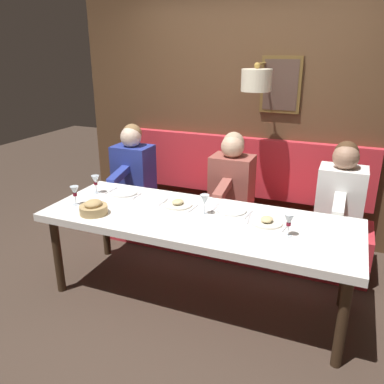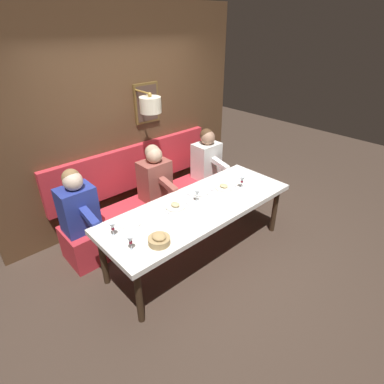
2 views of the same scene
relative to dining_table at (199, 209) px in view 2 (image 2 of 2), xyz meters
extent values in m
plane|color=#423328|center=(0.00, 0.00, -0.68)|extent=(12.00, 12.00, 0.00)
cube|color=white|center=(0.00, 0.00, 0.03)|extent=(0.90, 2.46, 0.06)
cylinder|color=#352416|center=(-0.35, -1.13, -0.34)|extent=(0.07, 0.07, 0.68)
cylinder|color=#352416|center=(-0.35, 1.13, -0.34)|extent=(0.07, 0.07, 0.68)
cylinder|color=#352416|center=(0.35, -1.13, -0.34)|extent=(0.07, 0.07, 0.68)
cylinder|color=#352416|center=(0.35, 1.13, -0.34)|extent=(0.07, 0.07, 0.68)
cube|color=red|center=(0.89, 0.00, -0.45)|extent=(0.52, 2.66, 0.45)
cube|color=brown|center=(1.48, 0.00, 0.77)|extent=(0.10, 3.86, 2.90)
cube|color=red|center=(1.39, 0.00, 0.09)|extent=(0.10, 2.66, 0.64)
cube|color=brown|center=(1.42, -0.32, 0.96)|extent=(0.04, 0.40, 0.55)
cube|color=#4C382D|center=(1.40, -0.32, 0.96)|extent=(0.01, 0.34, 0.49)
cylinder|color=#A37F38|center=(1.25, -0.15, 1.16)|extent=(0.35, 0.02, 0.02)
cylinder|color=beige|center=(1.08, -0.15, 1.02)|extent=(0.28, 0.28, 0.20)
sphere|color=#A37F38|center=(1.08, -0.15, 1.15)|extent=(0.06, 0.06, 0.06)
cube|color=white|center=(0.89, -1.01, 0.05)|extent=(0.30, 0.40, 0.56)
sphere|color=#A37A60|center=(0.87, -1.01, 0.43)|extent=(0.22, 0.22, 0.22)
sphere|color=#4C331E|center=(0.90, -1.01, 0.46)|extent=(0.20, 0.20, 0.20)
cube|color=white|center=(0.60, -1.01, 0.09)|extent=(0.33, 0.09, 0.14)
cube|color=#934C42|center=(0.89, -0.01, 0.05)|extent=(0.30, 0.40, 0.56)
sphere|color=#D1A889|center=(0.87, -0.01, 0.43)|extent=(0.22, 0.22, 0.22)
sphere|color=tan|center=(0.90, -0.01, 0.46)|extent=(0.20, 0.20, 0.20)
cube|color=#934C42|center=(0.60, -0.01, 0.09)|extent=(0.33, 0.09, 0.14)
cube|color=#283893|center=(0.89, 1.10, 0.05)|extent=(0.30, 0.40, 0.56)
sphere|color=beige|center=(0.87, 1.10, 0.43)|extent=(0.22, 0.22, 0.22)
sphere|color=#937047|center=(0.90, 1.10, 0.46)|extent=(0.20, 0.20, 0.20)
cube|color=#283893|center=(0.60, 1.10, 0.09)|extent=(0.33, 0.09, 0.14)
cylinder|color=silver|center=(0.21, -0.21, 0.07)|extent=(0.24, 0.24, 0.01)
cube|color=silver|center=(0.19, -0.36, 0.07)|extent=(0.17, 0.04, 0.01)
cube|color=silver|center=(0.23, -0.07, 0.07)|extent=(0.18, 0.02, 0.01)
cylinder|color=silver|center=(0.15, 0.24, 0.07)|extent=(0.24, 0.24, 0.01)
ellipsoid|color=#D1BC84|center=(0.15, 0.24, 0.10)|extent=(0.11, 0.09, 0.04)
cube|color=silver|center=(0.13, 0.09, 0.07)|extent=(0.17, 0.03, 0.01)
cube|color=silver|center=(0.17, 0.38, 0.07)|extent=(0.18, 0.02, 0.01)
cylinder|color=silver|center=(0.23, 0.81, 0.07)|extent=(0.24, 0.24, 0.01)
cube|color=silver|center=(0.21, 0.66, 0.07)|extent=(0.17, 0.02, 0.01)
cube|color=silver|center=(0.25, 0.95, 0.07)|extent=(0.18, 0.03, 0.01)
cylinder|color=silver|center=(0.08, -0.52, 0.07)|extent=(0.24, 0.24, 0.01)
ellipsoid|color=#D1BC84|center=(0.08, -0.52, 0.10)|extent=(0.11, 0.09, 0.04)
cube|color=silver|center=(0.06, -0.67, 0.07)|extent=(0.17, 0.04, 0.01)
cube|color=silver|center=(0.10, -0.38, 0.07)|extent=(0.18, 0.04, 0.01)
cylinder|color=silver|center=(-0.06, -0.70, 0.07)|extent=(0.06, 0.06, 0.00)
cylinder|color=silver|center=(-0.06, -0.70, 0.11)|extent=(0.01, 0.01, 0.07)
cone|color=silver|center=(-0.06, -0.70, 0.19)|extent=(0.07, 0.07, 0.08)
cylinder|color=maroon|center=(-0.06, -0.70, 0.15)|extent=(0.03, 0.03, 0.02)
cylinder|color=silver|center=(-0.16, 1.04, 0.07)|extent=(0.06, 0.06, 0.00)
cylinder|color=silver|center=(-0.16, 1.04, 0.11)|extent=(0.01, 0.01, 0.07)
cone|color=silver|center=(-0.16, 1.04, 0.19)|extent=(0.07, 0.07, 0.08)
cylinder|color=maroon|center=(-0.16, 1.04, 0.16)|extent=(0.03, 0.03, 0.03)
cylinder|color=silver|center=(0.07, -0.03, 0.07)|extent=(0.06, 0.06, 0.00)
cylinder|color=silver|center=(0.07, -0.03, 0.11)|extent=(0.01, 0.01, 0.07)
cone|color=silver|center=(0.07, -0.03, 0.19)|extent=(0.07, 0.07, 0.08)
cylinder|color=silver|center=(0.15, 1.05, 0.07)|extent=(0.06, 0.06, 0.00)
cylinder|color=silver|center=(0.15, 1.05, 0.11)|extent=(0.01, 0.01, 0.07)
cone|color=silver|center=(0.15, 1.05, 0.19)|extent=(0.07, 0.07, 0.08)
cylinder|color=maroon|center=(0.15, 1.05, 0.15)|extent=(0.03, 0.03, 0.02)
cylinder|color=tan|center=(-0.26, 0.79, 0.10)|extent=(0.22, 0.22, 0.07)
ellipsoid|color=tan|center=(-0.26, 0.79, 0.15)|extent=(0.15, 0.13, 0.06)
camera|label=1|loc=(-2.60, -1.03, 1.30)|focal=36.62mm
camera|label=2|loc=(-2.22, 2.15, 1.98)|focal=28.69mm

